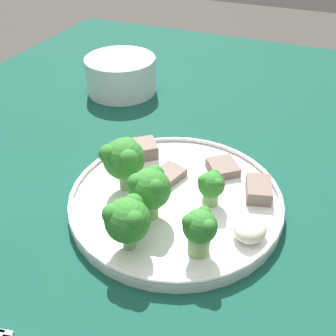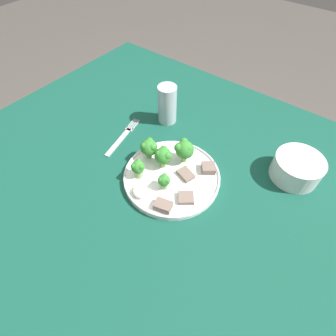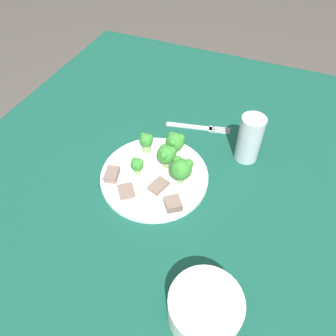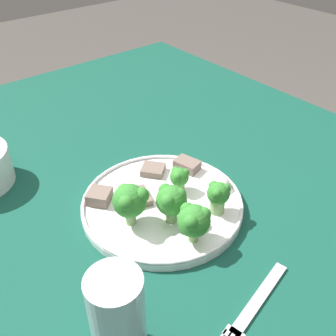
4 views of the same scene
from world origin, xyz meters
name	(u,v)px [view 1 (image 1 of 4)]	position (x,y,z in m)	size (l,w,h in m)	color
table	(170,257)	(0.00, 0.00, 0.68)	(1.31, 1.04, 0.77)	#114738
dinner_plate	(176,199)	(0.01, -0.01, 0.78)	(0.26, 0.26, 0.02)	white
cream_bowl	(121,76)	(0.27, 0.21, 0.80)	(0.13, 0.13, 0.07)	white
broccoli_floret_near_rim_left	(200,229)	(-0.07, -0.06, 0.82)	(0.04, 0.04, 0.06)	#7FA866
broccoli_floret_center_left	(150,189)	(-0.04, 0.01, 0.82)	(0.05, 0.05, 0.06)	#7FA866
broccoli_floret_back_left	(127,219)	(-0.09, 0.01, 0.82)	(0.05, 0.05, 0.06)	#7FA866
broccoli_floret_front_left	(122,160)	(0.00, 0.06, 0.83)	(0.05, 0.05, 0.07)	#7FA866
broccoli_floret_center_back	(211,186)	(0.01, -0.05, 0.81)	(0.03, 0.03, 0.04)	#7FA866
meat_slice_front_slice	(167,176)	(0.04, 0.02, 0.79)	(0.05, 0.04, 0.01)	#756056
meat_slice_middle_slice	(259,189)	(0.05, -0.10, 0.79)	(0.05, 0.04, 0.02)	#756056
meat_slice_rear_slice	(143,149)	(0.07, 0.07, 0.79)	(0.05, 0.05, 0.02)	#756056
meat_slice_edge_slice	(223,167)	(0.08, -0.04, 0.79)	(0.05, 0.05, 0.01)	#756056
sauce_dollop	(250,229)	(-0.02, -0.10, 0.79)	(0.04, 0.04, 0.02)	silver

